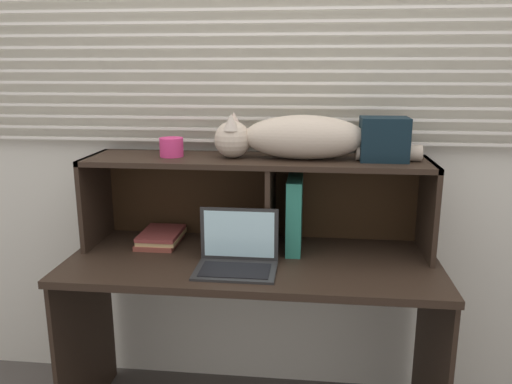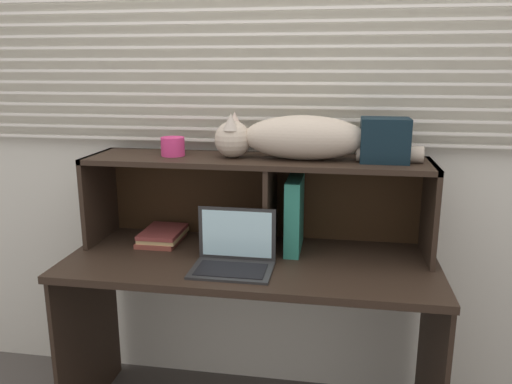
# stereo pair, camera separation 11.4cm
# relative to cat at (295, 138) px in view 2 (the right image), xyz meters

# --- Properties ---
(back_panel_with_blinds) EXTENTS (4.40, 0.08, 2.50)m
(back_panel_with_blinds) POSITION_rel_cat_xyz_m (-0.16, 0.21, 0.02)
(back_panel_with_blinds) COLOR beige
(back_panel_with_blinds) RESTS_ON ground
(desk) EXTENTS (1.50, 0.62, 0.77)m
(desk) POSITION_rel_cat_xyz_m (-0.16, -0.14, -0.62)
(desk) COLOR black
(desk) RESTS_ON ground
(hutch_shelf_unit) EXTENTS (1.43, 0.33, 0.39)m
(hutch_shelf_unit) POSITION_rel_cat_xyz_m (-0.15, 0.03, -0.20)
(hutch_shelf_unit) COLOR black
(hutch_shelf_unit) RESTS_ON desk
(cat) EXTENTS (0.84, 0.19, 0.19)m
(cat) POSITION_rel_cat_xyz_m (0.00, 0.00, 0.00)
(cat) COLOR #BEAD96
(cat) RESTS_ON hutch_shelf_unit
(laptop) EXTENTS (0.31, 0.21, 0.22)m
(laptop) POSITION_rel_cat_xyz_m (-0.21, -0.24, -0.43)
(laptop) COLOR #282828
(laptop) RESTS_ON desk
(binder_upright) EXTENTS (0.06, 0.25, 0.31)m
(binder_upright) POSITION_rel_cat_xyz_m (0.00, 0.00, -0.32)
(binder_upright) COLOR #287965
(binder_upright) RESTS_ON desk
(book_stack) EXTENTS (0.17, 0.24, 0.05)m
(book_stack) POSITION_rel_cat_xyz_m (-0.58, 0.00, -0.45)
(book_stack) COLOR brown
(book_stack) RESTS_ON desk
(small_basket) EXTENTS (0.10, 0.10, 0.08)m
(small_basket) POSITION_rel_cat_xyz_m (-0.52, 0.00, -0.05)
(small_basket) COLOR #D23472
(small_basket) RESTS_ON hutch_shelf_unit
(storage_box) EXTENTS (0.19, 0.14, 0.17)m
(storage_box) POSITION_rel_cat_xyz_m (0.35, 0.00, 0.00)
(storage_box) COLOR black
(storage_box) RESTS_ON hutch_shelf_unit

